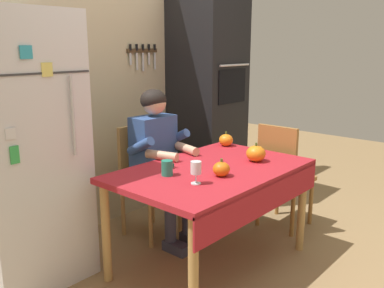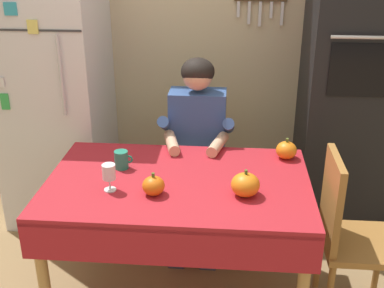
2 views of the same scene
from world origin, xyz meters
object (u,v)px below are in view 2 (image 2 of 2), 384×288
(chair_behind_person, at_px, (199,158))
(pumpkin_large, at_px, (153,186))
(coffee_mug, at_px, (122,160))
(dining_table, at_px, (178,196))
(chair_right_side, at_px, (347,230))
(wine_glass, at_px, (109,173))
(seated_person, at_px, (197,138))
(pumpkin_small, at_px, (286,150))
(pumpkin_medium, at_px, (245,185))
(wall_oven, at_px, (351,81))
(refrigerator, at_px, (56,96))

(chair_behind_person, relative_size, pumpkin_large, 7.79)
(coffee_mug, bearing_deg, pumpkin_large, -51.43)
(dining_table, xyz_separation_m, pumpkin_large, (-0.11, -0.14, 0.13))
(chair_right_side, relative_size, wine_glass, 6.42)
(dining_table, xyz_separation_m, wine_glass, (-0.33, -0.12, 0.18))
(chair_behind_person, xyz_separation_m, coffee_mug, (-0.38, -0.66, 0.28))
(wine_glass, bearing_deg, seated_person, 61.67)
(dining_table, distance_m, pumpkin_small, 0.70)
(chair_behind_person, distance_m, pumpkin_medium, 1.00)
(wall_oven, height_order, seated_person, wall_oven)
(refrigerator, xyz_separation_m, pumpkin_large, (0.84, -1.03, -0.11))
(dining_table, relative_size, coffee_mug, 13.45)
(wall_oven, relative_size, pumpkin_small, 16.82)
(chair_behind_person, bearing_deg, coffee_mug, -120.30)
(coffee_mug, bearing_deg, chair_right_side, -7.99)
(dining_table, distance_m, chair_behind_person, 0.81)
(wine_glass, height_order, pumpkin_medium, wine_glass)
(chair_behind_person, height_order, pumpkin_small, chair_behind_person)
(dining_table, relative_size, chair_right_side, 1.51)
(seated_person, bearing_deg, chair_right_side, -37.16)
(refrigerator, distance_m, pumpkin_small, 1.64)
(chair_behind_person, relative_size, seated_person, 0.75)
(coffee_mug, bearing_deg, dining_table, -22.60)
(chair_behind_person, relative_size, chair_right_side, 1.00)
(dining_table, relative_size, pumpkin_large, 11.72)
(chair_behind_person, bearing_deg, pumpkin_medium, -71.94)
(wall_oven, distance_m, chair_behind_person, 1.14)
(dining_table, height_order, seated_person, seated_person)
(refrigerator, height_order, pumpkin_medium, refrigerator)
(refrigerator, height_order, wine_glass, refrigerator)
(chair_behind_person, height_order, coffee_mug, chair_behind_person)
(wine_glass, bearing_deg, pumpkin_large, -5.83)
(pumpkin_medium, bearing_deg, wall_oven, 56.05)
(coffee_mug, xyz_separation_m, pumpkin_large, (0.22, -0.28, -0.00))
(pumpkin_medium, xyz_separation_m, pumpkin_small, (0.24, 0.46, -0.01))
(seated_person, xyz_separation_m, wine_glass, (-0.39, -0.72, 0.10))
(pumpkin_large, distance_m, pumpkin_small, 0.85)
(wall_oven, bearing_deg, chair_right_side, -98.85)
(coffee_mug, bearing_deg, refrigerator, 129.82)
(refrigerator, relative_size, seated_person, 1.45)
(chair_right_side, xyz_separation_m, pumpkin_medium, (-0.55, -0.08, 0.29))
(refrigerator, xyz_separation_m, wine_glass, (0.62, -1.00, -0.06))
(wine_glass, bearing_deg, refrigerator, 121.59)
(chair_behind_person, xyz_separation_m, pumpkin_large, (-0.16, -0.94, 0.28))
(seated_person, xyz_separation_m, chair_right_side, (0.84, -0.64, -0.23))
(wall_oven, bearing_deg, pumpkin_medium, -123.95)
(seated_person, xyz_separation_m, pumpkin_medium, (0.30, -0.72, 0.06))
(pumpkin_medium, bearing_deg, chair_behind_person, 108.06)
(pumpkin_large, relative_size, pumpkin_small, 0.96)
(pumpkin_large, bearing_deg, chair_right_side, 6.04)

